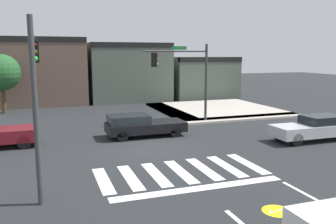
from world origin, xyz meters
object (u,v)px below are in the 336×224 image
at_px(car_black, 141,125).
at_px(car_silver, 314,128).
at_px(traffic_signal_southwest, 35,73).
at_px(roadside_tree, 2,73).
at_px(traffic_signal_northeast, 184,70).

distance_m(car_black, car_silver, 9.98).
bearing_deg(traffic_signal_southwest, car_silver, -82.86).
bearing_deg(roadside_tree, traffic_signal_northeast, -35.69).
xyz_separation_m(traffic_signal_northeast, traffic_signal_southwest, (-9.50, -8.87, 0.39)).
xyz_separation_m(traffic_signal_southwest, roadside_tree, (-2.95, 17.81, -0.83)).
distance_m(traffic_signal_northeast, car_silver, 9.27).
bearing_deg(traffic_signal_southwest, car_black, -43.00).
relative_size(car_black, car_silver, 1.01).
bearing_deg(car_silver, car_black, -25.02).
xyz_separation_m(traffic_signal_northeast, car_black, (-3.85, -2.82, -3.11)).
height_order(car_black, car_silver, car_silver).
height_order(car_silver, roadside_tree, roadside_tree).
xyz_separation_m(traffic_signal_southwest, car_silver, (14.69, 1.84, -3.47)).
distance_m(traffic_signal_northeast, roadside_tree, 15.33).
distance_m(traffic_signal_southwest, car_silver, 15.21).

